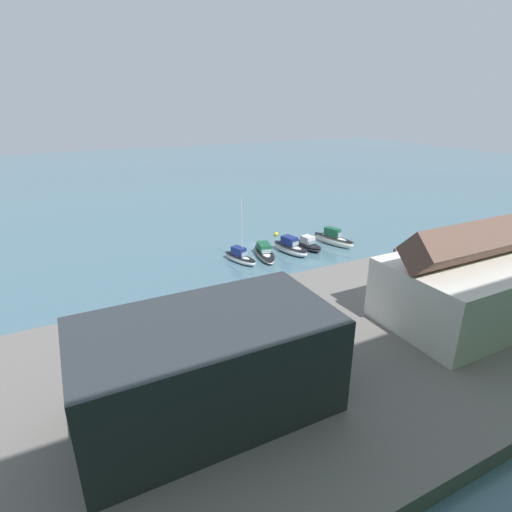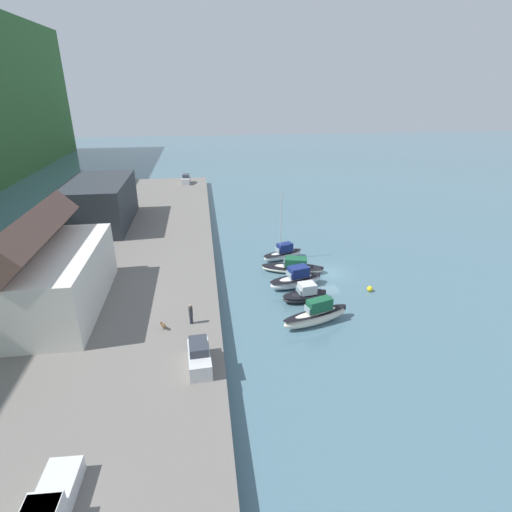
% 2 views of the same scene
% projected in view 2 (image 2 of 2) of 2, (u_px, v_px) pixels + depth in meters
% --- Properties ---
extents(ground_plane, '(320.00, 320.00, 0.00)m').
position_uv_depth(ground_plane, '(331.00, 273.00, 53.65)').
color(ground_plane, slate).
extents(quay_promenade, '(111.39, 30.18, 1.54)m').
position_uv_depth(quay_promenade, '(94.00, 282.00, 49.53)').
color(quay_promenade, slate).
rests_on(quay_promenade, ground_plane).
extents(harbor_clubhouse, '(17.12, 10.86, 10.64)m').
position_uv_depth(harbor_clubhouse, '(43.00, 275.00, 40.92)').
color(harbor_clubhouse, silver).
rests_on(harbor_clubhouse, quay_promenade).
extents(yacht_club_building, '(17.64, 9.52, 7.36)m').
position_uv_depth(yacht_club_building, '(100.00, 203.00, 66.32)').
color(yacht_club_building, '#2D3338').
rests_on(yacht_club_building, quay_promenade).
extents(moored_boat_0, '(3.89, 7.88, 2.89)m').
position_uv_depth(moored_boat_0, '(316.00, 315.00, 41.87)').
color(moored_boat_0, white).
rests_on(moored_boat_0, ground_plane).
extents(moored_boat_1, '(3.06, 5.70, 2.21)m').
position_uv_depth(moored_boat_1, '(305.00, 295.00, 46.50)').
color(moored_boat_1, black).
rests_on(moored_boat_1, ground_plane).
extents(moored_boat_2, '(3.83, 7.30, 2.72)m').
position_uv_depth(moored_boat_2, '(296.00, 280.00, 49.61)').
color(moored_boat_2, white).
rests_on(moored_boat_2, ground_plane).
extents(moored_boat_3, '(4.33, 8.70, 2.05)m').
position_uv_depth(moored_boat_3, '(293.00, 267.00, 53.72)').
color(moored_boat_3, white).
rests_on(moored_boat_3, ground_plane).
extents(moored_boat_4, '(3.71, 6.46, 9.99)m').
position_uv_depth(moored_boat_4, '(283.00, 253.00, 57.61)').
color(moored_boat_4, silver).
rests_on(moored_boat_4, ground_plane).
extents(parked_car_0, '(4.32, 2.10, 2.16)m').
position_uv_depth(parked_car_0, '(186.00, 180.00, 95.09)').
color(parked_car_0, silver).
rests_on(parked_car_0, quay_promenade).
extents(parked_car_2, '(4.30, 2.05, 2.16)m').
position_uv_depth(parked_car_2, '(199.00, 357.00, 33.28)').
color(parked_car_2, silver).
rests_on(parked_car_2, quay_promenade).
extents(pickup_truck_0, '(4.80, 2.14, 1.90)m').
position_uv_depth(pickup_truck_0, '(50.00, 504.00, 21.69)').
color(pickup_truck_0, silver).
rests_on(pickup_truck_0, quay_promenade).
extents(person_on_quay, '(0.40, 0.40, 2.14)m').
position_uv_depth(person_on_quay, '(191.00, 314.00, 39.15)').
color(person_on_quay, '#232838').
rests_on(person_on_quay, quay_promenade).
extents(dog_on_quay, '(0.81, 0.74, 0.68)m').
position_uv_depth(dog_on_quay, '(163.00, 325.00, 38.44)').
color(dog_on_quay, brown).
rests_on(dog_on_quay, quay_promenade).
extents(mooring_buoy_0, '(0.71, 0.71, 0.71)m').
position_uv_depth(mooring_buoy_0, '(370.00, 289.00, 48.77)').
color(mooring_buoy_0, yellow).
rests_on(mooring_buoy_0, ground_plane).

